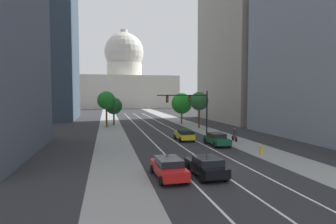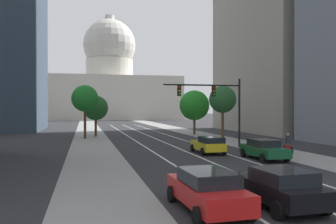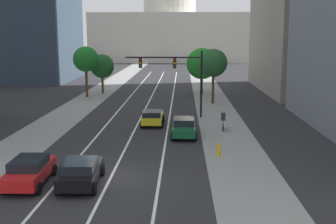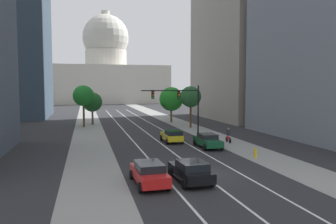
{
  "view_description": "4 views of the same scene",
  "coord_description": "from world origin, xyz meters",
  "px_view_note": "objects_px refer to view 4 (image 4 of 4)",
  "views": [
    {
      "loc": [
        -8.51,
        -20.7,
        5.97
      ],
      "look_at": [
        0.66,
        20.85,
        3.35
      ],
      "focal_mm": 30.14,
      "sensor_mm": 36.0,
      "label": 1
    },
    {
      "loc": [
        -8.51,
        -13.67,
        3.7
      ],
      "look_at": [
        0.51,
        25.09,
        3.32
      ],
      "focal_mm": 38.54,
      "sensor_mm": 36.0,
      "label": 2
    },
    {
      "loc": [
        4.06,
        -23.39,
        8.04
      ],
      "look_at": [
        2.83,
        13.12,
        1.44
      ],
      "focal_mm": 45.74,
      "sensor_mm": 36.0,
      "label": 3
    },
    {
      "loc": [
        -8.14,
        -22.38,
        6.37
      ],
      "look_at": [
        2.35,
        20.01,
        3.05
      ],
      "focal_mm": 35.76,
      "sensor_mm": 36.0,
      "label": 4
    }
  ],
  "objects_px": {
    "capitol_building": "(106,72)",
    "car_black": "(191,171)",
    "street_tree_mid_left": "(83,96)",
    "fire_hydrant": "(255,153)",
    "street_tree_near_left": "(92,102)",
    "car_yellow": "(172,136)",
    "street_tree_near_right": "(191,97)",
    "car_red": "(149,173)",
    "cyclist": "(228,135)",
    "street_tree_mid_right": "(171,99)",
    "traffic_signal_mast": "(181,101)",
    "car_green": "(208,140)"
  },
  "relations": [
    {
      "from": "capitol_building",
      "to": "car_black",
      "type": "distance_m",
      "value": 113.26
    },
    {
      "from": "car_black",
      "to": "street_tree_mid_left",
      "type": "distance_m",
      "value": 34.16
    },
    {
      "from": "street_tree_mid_left",
      "to": "fire_hydrant",
      "type": "bearing_deg",
      "value": -61.28
    },
    {
      "from": "capitol_building",
      "to": "street_tree_near_left",
      "type": "height_order",
      "value": "capitol_building"
    },
    {
      "from": "street_tree_mid_left",
      "to": "street_tree_near_left",
      "type": "height_order",
      "value": "street_tree_mid_left"
    },
    {
      "from": "car_yellow",
      "to": "street_tree_near_right",
      "type": "height_order",
      "value": "street_tree_near_right"
    },
    {
      "from": "capitol_building",
      "to": "car_red",
      "type": "relative_size",
      "value": 10.1
    },
    {
      "from": "fire_hydrant",
      "to": "street_tree_near_left",
      "type": "bearing_deg",
      "value": 113.66
    },
    {
      "from": "street_tree_mid_left",
      "to": "car_red",
      "type": "bearing_deg",
      "value": -82.73
    },
    {
      "from": "cyclist",
      "to": "street_tree_near_left",
      "type": "bearing_deg",
      "value": 36.06
    },
    {
      "from": "street_tree_near_left",
      "to": "street_tree_mid_right",
      "type": "bearing_deg",
      "value": -0.51
    },
    {
      "from": "car_red",
      "to": "street_tree_mid_right",
      "type": "relative_size",
      "value": 0.73
    },
    {
      "from": "car_red",
      "to": "car_black",
      "type": "relative_size",
      "value": 1.03
    },
    {
      "from": "fire_hydrant",
      "to": "street_tree_mid_right",
      "type": "xyz_separation_m",
      "value": [
        0.18,
        30.82,
        3.69
      ]
    },
    {
      "from": "street_tree_near_right",
      "to": "street_tree_near_left",
      "type": "bearing_deg",
      "value": 150.19
    },
    {
      "from": "street_tree_mid_right",
      "to": "cyclist",
      "type": "bearing_deg",
      "value": -87.89
    },
    {
      "from": "capitol_building",
      "to": "street_tree_mid_right",
      "type": "distance_m",
      "value": 76.73
    },
    {
      "from": "street_tree_near_left",
      "to": "street_tree_near_right",
      "type": "bearing_deg",
      "value": -29.81
    },
    {
      "from": "car_red",
      "to": "car_yellow",
      "type": "distance_m",
      "value": 16.65
    },
    {
      "from": "car_black",
      "to": "street_tree_mid_right",
      "type": "height_order",
      "value": "street_tree_mid_right"
    },
    {
      "from": "capitol_building",
      "to": "street_tree_near_right",
      "type": "bearing_deg",
      "value": -84.8
    },
    {
      "from": "street_tree_near_right",
      "to": "street_tree_mid_right",
      "type": "xyz_separation_m",
      "value": [
        -0.96,
        8.3,
        -0.62
      ]
    },
    {
      "from": "traffic_signal_mast",
      "to": "street_tree_mid_left",
      "type": "bearing_deg",
      "value": 131.56
    },
    {
      "from": "capitol_building",
      "to": "street_tree_mid_left",
      "type": "bearing_deg",
      "value": -96.05
    },
    {
      "from": "capitol_building",
      "to": "cyclist",
      "type": "height_order",
      "value": "capitol_building"
    },
    {
      "from": "car_red",
      "to": "street_tree_mid_left",
      "type": "bearing_deg",
      "value": 5.2
    },
    {
      "from": "street_tree_mid_right",
      "to": "fire_hydrant",
      "type": "bearing_deg",
      "value": -90.34
    },
    {
      "from": "car_red",
      "to": "street_tree_near_right",
      "type": "distance_m",
      "value": 30.97
    },
    {
      "from": "fire_hydrant",
      "to": "cyclist",
      "type": "xyz_separation_m",
      "value": [
        1.02,
        8.07,
        0.39
      ]
    },
    {
      "from": "car_red",
      "to": "car_black",
      "type": "height_order",
      "value": "car_red"
    },
    {
      "from": "car_red",
      "to": "traffic_signal_mast",
      "type": "height_order",
      "value": "traffic_signal_mast"
    },
    {
      "from": "street_tree_mid_right",
      "to": "street_tree_mid_left",
      "type": "bearing_deg",
      "value": -166.98
    },
    {
      "from": "traffic_signal_mast",
      "to": "fire_hydrant",
      "type": "relative_size",
      "value": 8.26
    },
    {
      "from": "car_green",
      "to": "street_tree_mid_right",
      "type": "height_order",
      "value": "street_tree_mid_right"
    },
    {
      "from": "car_green",
      "to": "car_yellow",
      "type": "bearing_deg",
      "value": 34.75
    },
    {
      "from": "car_yellow",
      "to": "street_tree_near_right",
      "type": "relative_size",
      "value": 0.63
    },
    {
      "from": "capitol_building",
      "to": "fire_hydrant",
      "type": "xyz_separation_m",
      "value": [
        6.54,
        -106.83,
        -11.79
      ]
    },
    {
      "from": "car_green",
      "to": "street_tree_mid_left",
      "type": "bearing_deg",
      "value": 30.65
    },
    {
      "from": "car_yellow",
      "to": "street_tree_mid_left",
      "type": "distance_m",
      "value": 20.44
    },
    {
      "from": "traffic_signal_mast",
      "to": "street_tree_near_right",
      "type": "xyz_separation_m",
      "value": [
        4.13,
        8.71,
        0.18
      ]
    },
    {
      "from": "street_tree_mid_left",
      "to": "street_tree_near_right",
      "type": "xyz_separation_m",
      "value": [
        16.11,
        -4.8,
        -0.14
      ]
    },
    {
      "from": "street_tree_mid_left",
      "to": "traffic_signal_mast",
      "type": "bearing_deg",
      "value": -48.44
    },
    {
      "from": "car_red",
      "to": "car_yellow",
      "type": "xyz_separation_m",
      "value": [
        5.6,
        15.67,
        -0.03
      ]
    },
    {
      "from": "car_black",
      "to": "street_tree_mid_left",
      "type": "height_order",
      "value": "street_tree_mid_left"
    },
    {
      "from": "fire_hydrant",
      "to": "street_tree_near_left",
      "type": "distance_m",
      "value": 33.95
    },
    {
      "from": "traffic_signal_mast",
      "to": "street_tree_mid_left",
      "type": "xyz_separation_m",
      "value": [
        -11.98,
        13.51,
        0.32
      ]
    },
    {
      "from": "street_tree_mid_left",
      "to": "street_tree_near_left",
      "type": "xyz_separation_m",
      "value": [
        1.41,
        3.62,
        -1.15
      ]
    },
    {
      "from": "car_yellow",
      "to": "traffic_signal_mast",
      "type": "bearing_deg",
      "value": -28.75
    },
    {
      "from": "fire_hydrant",
      "to": "car_green",
      "type": "bearing_deg",
      "value": 111.9
    },
    {
      "from": "street_tree_mid_right",
      "to": "car_yellow",
      "type": "bearing_deg",
      "value": -104.26
    }
  ]
}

